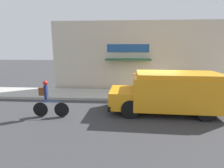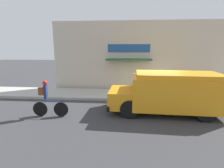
{
  "view_description": "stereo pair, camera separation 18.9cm",
  "coord_description": "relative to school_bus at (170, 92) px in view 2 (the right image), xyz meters",
  "views": [
    {
      "loc": [
        -1.86,
        -10.08,
        3.16
      ],
      "look_at": [
        -2.53,
        -0.2,
        1.1
      ],
      "focal_mm": 28.0,
      "sensor_mm": 36.0,
      "label": 1
    },
    {
      "loc": [
        -1.67,
        -10.06,
        3.16
      ],
      "look_at": [
        -2.53,
        -0.2,
        1.1
      ],
      "focal_mm": 28.0,
      "sensor_mm": 36.0,
      "label": 2
    }
  ],
  "objects": [
    {
      "name": "storefront",
      "position": [
        -0.45,
        4.52,
        1.47
      ],
      "size": [
        14.28,
        1.12,
        5.05
      ],
      "color": "beige",
      "rests_on": "ground_plane"
    },
    {
      "name": "sidewalk",
      "position": [
        -0.41,
        2.93,
        -0.98
      ],
      "size": [
        28.0,
        2.55,
        0.16
      ],
      "color": "#ADAAA3",
      "rests_on": "ground_plane"
    },
    {
      "name": "trash_bin",
      "position": [
        2.09,
        3.28,
        -0.48
      ],
      "size": [
        0.64,
        0.64,
        0.84
      ],
      "color": "#2D5138",
      "rests_on": "sidewalk"
    },
    {
      "name": "cyclist",
      "position": [
        -5.74,
        -0.94,
        -0.23
      ],
      "size": [
        1.68,
        0.21,
        1.71
      ],
      "rotation": [
        0.0,
        0.0,
        0.04
      ],
      "color": "black",
      "rests_on": "ground_plane"
    },
    {
      "name": "school_bus",
      "position": [
        0.0,
        0.0,
        0.0
      ],
      "size": [
        5.43,
        2.72,
        2.0
      ],
      "rotation": [
        0.0,
        0.0,
        -0.04
      ],
      "color": "orange",
      "rests_on": "ground_plane"
    },
    {
      "name": "ground_plane",
      "position": [
        -0.41,
        1.65,
        -1.06
      ],
      "size": [
        70.0,
        70.0,
        0.0
      ],
      "primitive_type": "plane",
      "color": "#38383A"
    }
  ]
}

